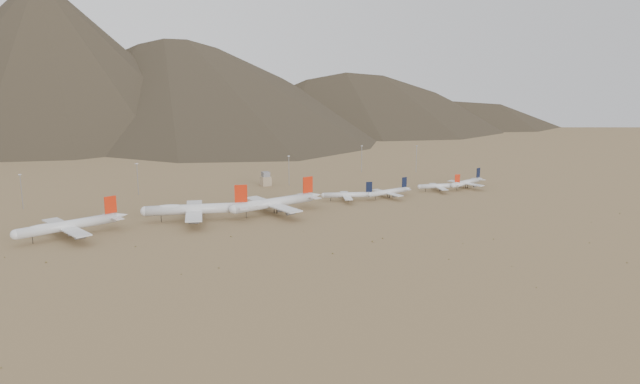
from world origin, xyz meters
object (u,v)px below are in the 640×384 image
widebody_east (274,202)px  narrowbody_b (389,192)px  widebody_centre (197,209)px  widebody_west (68,225)px  control_tower (266,180)px  narrowbody_a (349,195)px

widebody_east → narrowbody_b: (99.91, 6.93, -3.16)m
narrowbody_b → widebody_centre: bearing=172.9°
widebody_west → widebody_east: widebody_east is taller
control_tower → widebody_west: bearing=-150.8°
narrowbody_a → control_tower: (-34.07, 83.40, 0.63)m
widebody_west → widebody_east: bearing=-16.4°
widebody_centre → control_tower: (86.00, 89.52, -2.71)m
widebody_west → widebody_east: (134.09, -1.64, 0.53)m
widebody_west → control_tower: size_ratio=5.82×
widebody_east → control_tower: (32.07, 94.66, -2.55)m
narrowbody_a → narrowbody_b: 34.04m
widebody_centre → narrowbody_a: 120.27m
widebody_west → control_tower: (166.17, 93.02, -2.02)m
widebody_centre → narrowbody_a: (120.07, 6.12, -3.34)m
widebody_west → narrowbody_a: bearing=-12.9°
widebody_west → narrowbody_a: widebody_west is taller
widebody_centre → control_tower: 124.16m
widebody_west → control_tower: widebody_west is taller
widebody_east → narrowbody_b: widebody_east is taller
widebody_west → widebody_centre: bearing=-13.2°
widebody_east → control_tower: widebody_east is taller
narrowbody_b → control_tower: size_ratio=3.65×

